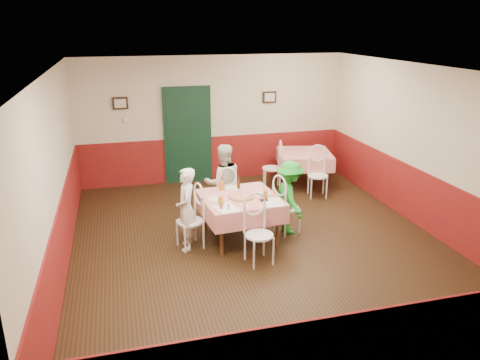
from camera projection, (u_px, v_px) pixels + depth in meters
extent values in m
plane|color=black|center=(258.00, 243.00, 7.73)|extent=(7.00, 7.00, 0.00)
plane|color=white|center=(260.00, 70.00, 6.83)|extent=(7.00, 7.00, 0.00)
cube|color=beige|center=(213.00, 119.00, 10.49)|extent=(6.00, 0.10, 2.80)
cube|color=beige|center=(377.00, 271.00, 4.07)|extent=(6.00, 0.10, 2.80)
cube|color=beige|center=(55.00, 177.00, 6.55)|extent=(0.10, 7.00, 2.80)
cube|color=beige|center=(426.00, 149.00, 8.01)|extent=(0.10, 7.00, 2.80)
cube|color=maroon|center=(214.00, 158.00, 10.76)|extent=(6.00, 0.03, 1.00)
cube|color=maroon|center=(367.00, 355.00, 4.38)|extent=(6.00, 0.03, 1.00)
cube|color=maroon|center=(64.00, 235.00, 6.84)|extent=(0.03, 7.00, 1.00)
cube|color=maroon|center=(419.00, 198.00, 8.29)|extent=(0.03, 7.00, 1.00)
cube|color=black|center=(188.00, 136.00, 10.41)|extent=(0.96, 0.06, 2.10)
cube|color=black|center=(120.00, 103.00, 9.81)|extent=(0.32, 0.03, 0.26)
cube|color=black|center=(270.00, 97.00, 10.61)|extent=(0.32, 0.03, 0.26)
cube|color=white|center=(126.00, 119.00, 9.95)|extent=(0.10, 0.03, 0.10)
cube|color=red|center=(240.00, 219.00, 7.74)|extent=(1.32, 1.32, 0.77)
cube|color=red|center=(304.00, 169.00, 10.37)|extent=(1.34, 1.34, 0.77)
cylinder|color=#B74723|center=(241.00, 197.00, 7.58)|extent=(0.43, 0.43, 0.03)
cylinder|color=white|center=(216.00, 199.00, 7.49)|extent=(0.27, 0.27, 0.01)
cylinder|color=white|center=(264.00, 193.00, 7.76)|extent=(0.27, 0.27, 0.01)
cylinder|color=white|center=(232.00, 188.00, 7.99)|extent=(0.27, 0.27, 0.01)
cylinder|color=#BF7219|center=(221.00, 201.00, 7.25)|extent=(0.08, 0.08, 0.14)
cylinder|color=#BF7219|center=(265.00, 194.00, 7.53)|extent=(0.08, 0.08, 0.14)
cylinder|color=#BF7219|center=(222.00, 185.00, 7.92)|extent=(0.09, 0.09, 0.16)
cylinder|color=#381C0A|center=(238.00, 183.00, 7.96)|extent=(0.06, 0.06, 0.19)
cylinder|color=silver|center=(223.00, 206.00, 7.11)|extent=(0.04, 0.04, 0.09)
cylinder|color=silver|center=(228.00, 207.00, 7.06)|extent=(0.04, 0.04, 0.09)
cylinder|color=#B23319|center=(221.00, 206.00, 7.12)|extent=(0.04, 0.04, 0.09)
cube|color=white|center=(226.00, 208.00, 7.16)|extent=(0.38, 0.46, 0.00)
cube|color=white|center=(273.00, 202.00, 7.39)|extent=(0.35, 0.43, 0.00)
cube|color=black|center=(264.00, 200.00, 7.46)|extent=(0.12, 0.10, 0.02)
imported|color=gray|center=(186.00, 209.00, 7.36)|extent=(0.38, 0.52, 1.34)
imported|color=gray|center=(223.00, 183.00, 8.44)|extent=(0.70, 0.55, 1.43)
imported|color=gray|center=(290.00, 197.00, 7.95)|extent=(0.48, 0.83, 1.27)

